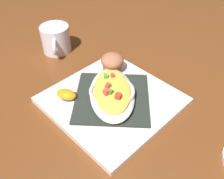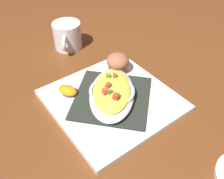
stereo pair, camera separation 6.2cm
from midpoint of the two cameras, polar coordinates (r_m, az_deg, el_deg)
ground_plane at (r=0.65m, az=2.73°, el=-3.09°), size 2.60×2.60×0.00m
square_plate at (r=0.64m, az=2.75°, el=-2.61°), size 0.36×0.36×0.02m
folded_napkin at (r=0.64m, az=2.78°, el=-1.95°), size 0.25×0.25×0.01m
gratin_dish at (r=0.62m, az=2.83°, el=-0.73°), size 0.23×0.21×0.04m
muffin at (r=0.71m, az=3.84°, el=6.00°), size 0.06×0.06×0.06m
orange_garnish at (r=0.65m, az=-7.22°, el=-0.44°), size 0.06×0.06×0.02m
coffee_mug at (r=0.84m, az=-8.02°, el=11.78°), size 0.11×0.10×0.09m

